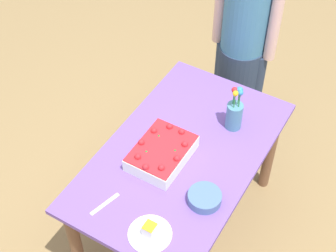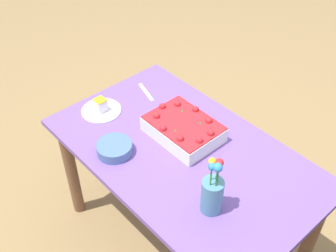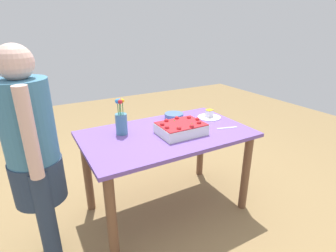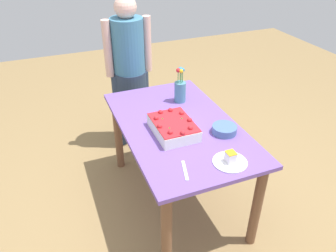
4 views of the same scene
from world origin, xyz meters
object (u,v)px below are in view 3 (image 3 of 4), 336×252
at_px(cake_knife, 227,128).
at_px(fruit_bowl, 174,116).
at_px(person_standing, 33,152).
at_px(serving_plate_with_slice, 209,116).
at_px(flower_vase, 121,122).
at_px(sheet_cake, 181,128).

height_order(cake_knife, fruit_bowl, fruit_bowl).
height_order(fruit_bowl, person_standing, person_standing).
distance_m(serving_plate_with_slice, person_standing, 1.53).
xyz_separation_m(serving_plate_with_slice, fruit_bowl, (-0.31, 0.14, 0.01)).
bearing_deg(flower_vase, cake_knife, -21.39).
xyz_separation_m(serving_plate_with_slice, cake_knife, (-0.03, -0.29, -0.02)).
relative_size(cake_knife, flower_vase, 0.62).
xyz_separation_m(sheet_cake, fruit_bowl, (0.13, 0.34, -0.02)).
relative_size(sheet_cake, cake_knife, 2.01).
distance_m(cake_knife, fruit_bowl, 0.51).
relative_size(cake_knife, fruit_bowl, 1.04).
xyz_separation_m(sheet_cake, serving_plate_with_slice, (0.44, 0.20, -0.03)).
xyz_separation_m(flower_vase, fruit_bowl, (0.55, 0.10, -0.08)).
bearing_deg(serving_plate_with_slice, sheet_cake, -155.72).
height_order(flower_vase, person_standing, person_standing).
xyz_separation_m(cake_knife, fruit_bowl, (-0.28, 0.43, 0.03)).
bearing_deg(sheet_cake, fruit_bowl, 68.32).
height_order(serving_plate_with_slice, person_standing, person_standing).
bearing_deg(fruit_bowl, cake_knife, -57.09).
height_order(sheet_cake, flower_vase, flower_vase).
height_order(flower_vase, fruit_bowl, flower_vase).
bearing_deg(sheet_cake, person_standing, -179.36).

